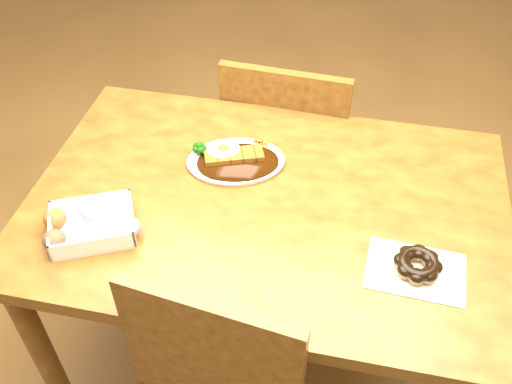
% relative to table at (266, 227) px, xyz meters
% --- Properties ---
extents(ground, '(6.00, 6.00, 0.00)m').
position_rel_table_xyz_m(ground, '(0.00, 0.00, -0.65)').
color(ground, brown).
rests_on(ground, ground).
extents(table, '(1.20, 0.80, 0.75)m').
position_rel_table_xyz_m(table, '(0.00, 0.00, 0.00)').
color(table, '#49290E').
rests_on(table, ground).
extents(chair_far, '(0.44, 0.44, 0.87)m').
position_rel_table_xyz_m(chair_far, '(-0.02, 0.53, -0.17)').
color(chair_far, '#49290E').
rests_on(chair_far, ground).
extents(katsu_curry_plate, '(0.30, 0.25, 0.05)m').
position_rel_table_xyz_m(katsu_curry_plate, '(-0.11, 0.12, 0.11)').
color(katsu_curry_plate, white).
rests_on(katsu_curry_plate, table).
extents(donut_box, '(0.24, 0.22, 0.05)m').
position_rel_table_xyz_m(donut_box, '(-0.39, -0.19, 0.13)').
color(donut_box, white).
rests_on(donut_box, table).
extents(pon_de_ring, '(0.23, 0.16, 0.04)m').
position_rel_table_xyz_m(pon_de_ring, '(0.37, -0.15, 0.12)').
color(pon_de_ring, silver).
rests_on(pon_de_ring, table).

